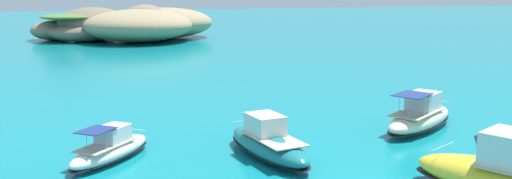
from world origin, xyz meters
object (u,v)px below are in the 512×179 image
motorboat_white (111,149)px  motorboat_cream (420,117)px  islet_large (149,25)px  islet_small (86,26)px  motorboat_teal (268,143)px

motorboat_white → motorboat_cream: size_ratio=0.75×
islet_large → motorboat_cream: 68.32m
islet_large → islet_small: islet_large is taller
motorboat_teal → islet_small: bearing=98.1°
islet_large → islet_small: bearing=166.7°
islet_small → motorboat_teal: (10.33, -72.75, -1.62)m
islet_large → motorboat_white: islet_large is taller
islet_small → motorboat_white: islet_small is taller
motorboat_cream → islet_small: bearing=107.3°
islet_large → motorboat_white: 69.02m
motorboat_cream → motorboat_teal: bearing=-165.9°
islet_large → motorboat_white: (-8.67, -68.44, -1.92)m
motorboat_cream → motorboat_teal: motorboat_cream is taller
islet_large → motorboat_cream: size_ratio=3.72×
islet_small → motorboat_white: (1.96, -70.95, -1.77)m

